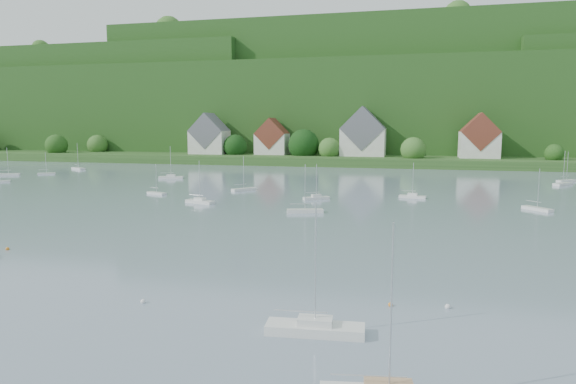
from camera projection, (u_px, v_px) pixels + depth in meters
The scene contains 12 objects.
far_shore_strip at pixel (353, 158), 201.42m from camera, with size 600.00×60.00×3.00m, color #274B1C.
forested_ridge at pixel (370, 108), 264.54m from camera, with size 620.00×181.22×69.89m.
village_building_0 at pixel (209, 137), 200.90m from camera, with size 14.00×10.40×16.00m.
village_building_1 at pixel (272, 139), 197.00m from camera, with size 12.00×9.36×14.00m.
village_building_2 at pixel (363, 136), 187.54m from camera, with size 16.00×11.44×18.00m.
village_building_3 at pixel (479, 139), 176.24m from camera, with size 13.00×10.40×15.50m.
near_sailboat_3 at pixel (315, 327), 35.48m from camera, with size 6.98×2.51×9.23m.
mooring_buoy_1 at pixel (143, 303), 41.68m from camera, with size 0.42×0.42×0.42m, color white.
mooring_buoy_2 at pixel (390, 306), 41.00m from camera, with size 0.38×0.38×0.38m, color orange.
mooring_buoy_3 at pixel (8, 250), 59.34m from camera, with size 0.43×0.43×0.43m, color orange.
mooring_buoy_4 at pixel (448, 308), 40.51m from camera, with size 0.44×0.44×0.44m, color white.
far_sailboat_cluster at pixel (339, 186), 117.82m from camera, with size 200.92×66.54×8.71m.
Camera 1 is at (23.30, -1.74, 14.43)m, focal length 31.94 mm.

